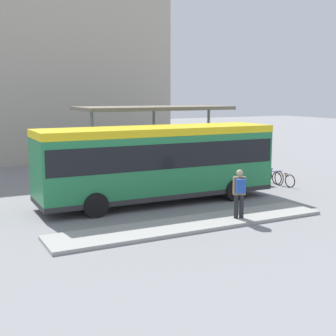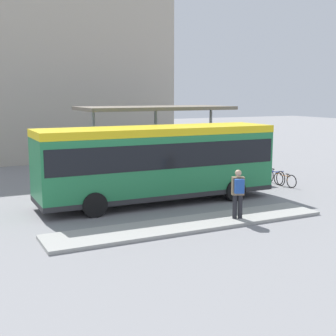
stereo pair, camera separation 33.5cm
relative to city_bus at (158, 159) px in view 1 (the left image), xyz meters
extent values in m
plane|color=gray|center=(-0.01, 0.00, -1.86)|extent=(120.00, 120.00, 0.00)
cube|color=#9E9E99|center=(-0.49, -3.74, -1.80)|extent=(10.21, 1.80, 0.12)
cube|color=#237A47|center=(-0.01, 0.00, -0.09)|extent=(10.03, 2.60, 2.84)
cube|color=yellow|center=(-0.01, 0.00, 1.18)|extent=(10.05, 2.62, 0.30)
cube|color=black|center=(-0.01, 0.00, 0.25)|extent=(9.83, 2.62, 0.99)
cube|color=black|center=(4.97, -0.06, 0.25)|extent=(0.11, 2.28, 1.09)
cube|color=#28282B|center=(-0.01, 0.00, -1.41)|extent=(10.04, 2.61, 0.20)
cylinder|color=black|center=(3.10, 1.15, -1.39)|extent=(0.95, 0.29, 0.94)
cylinder|color=black|center=(3.08, -1.23, -1.39)|extent=(0.95, 0.29, 0.94)
cylinder|color=black|center=(-3.10, 1.23, -1.39)|extent=(0.95, 0.29, 0.94)
cylinder|color=black|center=(-3.12, -1.15, -1.39)|extent=(0.95, 0.29, 0.94)
cylinder|color=#232328|center=(1.19, -3.97, -1.31)|extent=(0.16, 0.16, 0.86)
cylinder|color=#232328|center=(1.36, -4.05, -1.31)|extent=(0.16, 0.16, 0.86)
cube|color=#7A664C|center=(1.27, -4.01, -0.56)|extent=(0.49, 0.38, 0.65)
cube|color=#234CA3|center=(1.19, -4.22, -0.53)|extent=(0.38, 0.32, 0.49)
sphere|color=tan|center=(1.27, -4.01, -0.09)|extent=(0.23, 0.23, 0.23)
torus|color=black|center=(7.09, 0.76, -1.54)|extent=(0.11, 0.65, 0.65)
torus|color=black|center=(7.17, -0.11, -1.54)|extent=(0.11, 0.65, 0.65)
cylinder|color=orange|center=(7.13, 0.32, -1.33)|extent=(0.10, 0.69, 0.04)
cylinder|color=orange|center=(7.14, 0.17, -1.38)|extent=(0.04, 0.04, 0.32)
cube|color=black|center=(7.14, 0.17, -1.22)|extent=(0.09, 0.19, 0.04)
cylinder|color=orange|center=(7.09, 0.67, -1.25)|extent=(0.48, 0.08, 0.03)
torus|color=black|center=(7.04, 0.54, -1.49)|extent=(0.13, 0.75, 0.75)
torus|color=black|center=(7.15, 1.56, -1.49)|extent=(0.13, 0.75, 0.75)
cylinder|color=#2847AD|center=(7.09, 1.05, -1.25)|extent=(0.12, 0.80, 0.04)
cylinder|color=#2847AD|center=(7.11, 1.23, -1.31)|extent=(0.04, 0.04, 0.37)
cube|color=black|center=(7.11, 1.23, -1.12)|extent=(0.09, 0.19, 0.04)
cylinder|color=#2847AD|center=(7.05, 0.64, -1.16)|extent=(0.48, 0.08, 0.03)
cube|color=#706656|center=(2.24, 5.00, 1.94)|extent=(8.04, 3.46, 0.18)
cylinder|color=gray|center=(-1.17, 5.00, -0.01)|extent=(0.16, 0.16, 3.71)
cylinder|color=gray|center=(5.66, 5.00, -0.01)|extent=(0.16, 0.16, 3.71)
cylinder|color=gray|center=(2.24, 5.00, -0.01)|extent=(0.16, 0.16, 3.71)
cylinder|color=slate|center=(2.61, 1.89, -1.62)|extent=(0.61, 0.61, 0.49)
sphere|color=#337F38|center=(2.61, 1.89, -1.11)|extent=(0.70, 0.70, 0.70)
camera|label=1|loc=(-8.49, -17.34, 2.66)|focal=50.00mm
camera|label=2|loc=(-8.20, -17.49, 2.66)|focal=50.00mm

